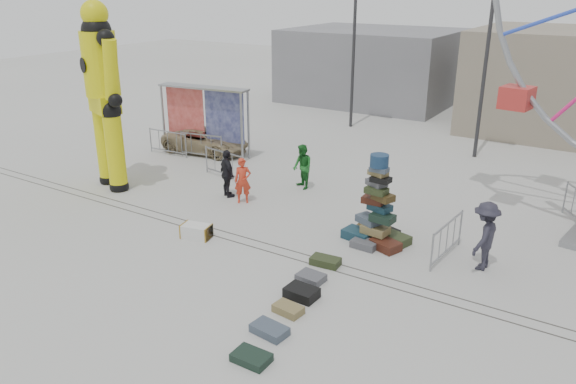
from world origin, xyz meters
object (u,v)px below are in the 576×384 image
Objects in this scene: steamer_trunk at (196,231)px; crash_test_dummy at (103,90)px; parked_suv at (206,140)px; barricade_dummy_b at (201,146)px; pedestrian_red at (243,181)px; pedestrian_black at (227,174)px; banner_scaffold at (204,104)px; pedestrian_grey at (485,236)px; barricade_dummy_a at (168,143)px; lamp_post_right at (489,52)px; barricade_dummy_c at (224,164)px; pedestrian_green at (302,167)px; suitcase_tower at (377,218)px; barricade_wheel_front at (447,240)px; lamp_post_left at (356,39)px.

crash_test_dummy is at bearing 149.41° from steamer_trunk.
steamer_trunk is 8.96m from parked_suv.
pedestrian_red is (4.61, -3.20, 0.24)m from barricade_dummy_b.
pedestrian_black reaches higher than steamer_trunk.
banner_scaffold is 2.24× the size of pedestrian_grey.
barricade_dummy_a is at bearing 117.83° from pedestrian_red.
banner_scaffold reaches higher than pedestrian_grey.
lamp_post_right is at bearing -159.30° from pedestrian_grey.
pedestrian_green is (3.18, 0.63, 0.28)m from barricade_dummy_c.
barricade_wheel_front is (2.06, 0.09, -0.20)m from suitcase_tower.
barricade_wheel_front is 1.07m from pedestrian_grey.
lamp_post_right is 10.96m from barricade_wheel_front.
suitcase_tower is 2.07m from barricade_wheel_front.
lamp_post_left is 9.19× the size of steamer_trunk.
barricade_dummy_a is 14.76m from pedestrian_grey.
pedestrian_green is at bearing 50.68° from crash_test_dummy.
banner_scaffold reaches higher than pedestrian_red.
suitcase_tower is at bearing 16.41° from steamer_trunk.
lamp_post_left is 4.00× the size of barricade_dummy_a.
barricade_dummy_b is 13.33m from pedestrian_grey.
barricade_dummy_b is (0.45, 4.47, -3.06)m from crash_test_dummy.
pedestrian_red is (-7.22, 0.34, 0.24)m from barricade_wheel_front.
pedestrian_green is at bearing -120.76° from lamp_post_right.
barricade_dummy_b is 12.35m from barricade_wheel_front.
pedestrian_grey is at bearing -51.13° from lamp_post_left.
lamp_post_left is at bearing 59.63° from barricade_dummy_a.
pedestrian_black reaches higher than parked_suv.
banner_scaffold is at bearing -13.16° from pedestrian_black.
suitcase_tower is 3.06m from pedestrian_grey.
pedestrian_red is at bearing -28.36° from barricade_dummy_c.
steamer_trunk is 0.46× the size of pedestrian_grey.
suitcase_tower reaches higher than pedestrian_green.
pedestrian_grey is (9.00, -0.58, 0.08)m from pedestrian_black.
lamp_post_left is 15.52m from steamer_trunk.
pedestrian_black is at bearing -29.29° from barricade_dummy_a.
pedestrian_black reaches higher than pedestrian_green.
crash_test_dummy is 4.31× the size of pedestrian_red.
banner_scaffold reaches higher than barricade_wheel_front.
barricade_dummy_c reaches higher than parked_suv.
barricade_dummy_c is at bearing -135.60° from parked_suv.
barricade_dummy_a is 0.51× the size of parked_suv.
barricade_dummy_a is at bearing 2.41° from pedestrian_black.
suitcase_tower is 1.34× the size of barricade_dummy_b.
steamer_trunk is at bearing -81.89° from lamp_post_left.
crash_test_dummy is 1.62× the size of banner_scaffold.
barricade_dummy_c is at bearing -45.96° from banner_scaffold.
pedestrian_black is 0.91× the size of pedestrian_grey.
lamp_post_left reaches higher than suitcase_tower.
pedestrian_grey is at bearing -74.60° from lamp_post_right.
barricade_dummy_a is (-6.70, 5.86, 0.35)m from steamer_trunk.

